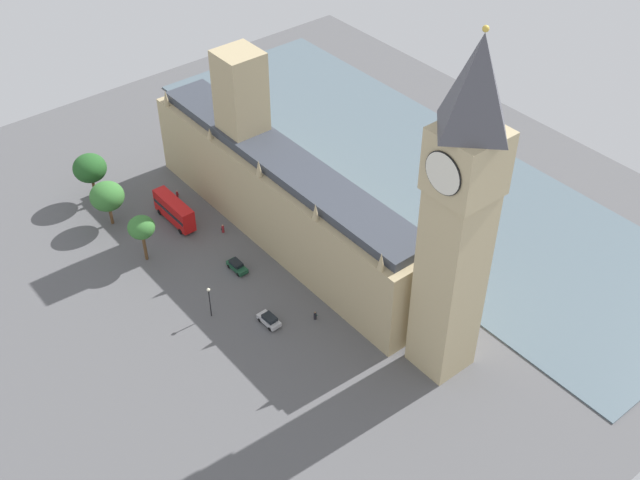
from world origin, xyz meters
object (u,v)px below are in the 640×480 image
(pedestrian_midblock, at_px, (223,229))
(plane_tree_trailing, at_px, (90,168))
(plane_tree_far_end, at_px, (107,196))
(street_lamp_kerbside, at_px, (209,297))
(clock_tower, at_px, (459,215))
(car_silver_by_river_gate, at_px, (269,320))
(parliament_building, at_px, (280,191))
(double_decker_bus_under_trees, at_px, (174,210))
(pedestrian_opposite_hall, at_px, (177,194))
(plane_tree_near_tower, at_px, (141,228))
(car_dark_green_corner, at_px, (237,266))
(pedestrian_leading, at_px, (315,316))

(pedestrian_midblock, xyz_separation_m, plane_tree_trailing, (13.11, -23.84, 6.14))
(plane_tree_far_end, xyz_separation_m, street_lamp_kerbside, (-1.03, 31.60, -1.89))
(clock_tower, bearing_deg, car_silver_by_river_gate, -55.22)
(parliament_building, height_order, double_decker_bus_under_trees, parliament_building)
(pedestrian_opposite_hall, relative_size, plane_tree_trailing, 0.16)
(plane_tree_near_tower, height_order, street_lamp_kerbside, plane_tree_near_tower)
(car_dark_green_corner, distance_m, pedestrian_leading, 17.81)
(parliament_building, height_order, pedestrian_opposite_hall, parliament_building)
(car_silver_by_river_gate, distance_m, pedestrian_opposite_hall, 38.81)
(car_silver_by_river_gate, relative_size, pedestrian_leading, 2.61)
(parliament_building, xyz_separation_m, plane_tree_trailing, (21.30, -30.62, -2.27))
(clock_tower, xyz_separation_m, plane_tree_trailing, (21.43, -69.96, -20.82))
(clock_tower, xyz_separation_m, pedestrian_midblock, (8.32, -46.12, -26.97))
(parliament_building, height_order, clock_tower, clock_tower)
(parliament_building, height_order, car_silver_by_river_gate, parliament_building)
(pedestrian_leading, bearing_deg, car_silver_by_river_gate, -118.76)
(clock_tower, xyz_separation_m, car_dark_green_corner, (12.14, -36.04, -26.85))
(pedestrian_opposite_hall, height_order, street_lamp_kerbside, street_lamp_kerbside)
(car_dark_green_corner, relative_size, street_lamp_kerbside, 0.71)
(clock_tower, bearing_deg, pedestrian_opposite_hall, -81.38)
(plane_tree_trailing, height_order, plane_tree_near_tower, plane_tree_trailing)
(plane_tree_near_tower, bearing_deg, pedestrian_leading, 114.49)
(clock_tower, distance_m, pedestrian_opposite_hall, 66.93)
(pedestrian_opposite_hall, bearing_deg, clock_tower, 75.25)
(pedestrian_opposite_hall, xyz_separation_m, plane_tree_trailing, (12.25, -9.43, 6.24))
(parliament_building, bearing_deg, street_lamp_kerbside, 24.68)
(parliament_building, bearing_deg, car_silver_by_river_gate, 48.21)
(car_dark_green_corner, relative_size, car_silver_by_river_gate, 1.02)
(car_dark_green_corner, bearing_deg, car_silver_by_river_gate, 75.58)
(parliament_building, bearing_deg, plane_tree_trailing, -55.18)
(parliament_building, xyz_separation_m, double_decker_bus_under_trees, (13.22, -14.88, -6.54))
(pedestrian_midblock, relative_size, plane_tree_trailing, 0.18)
(pedestrian_opposite_hall, distance_m, plane_tree_trailing, 16.67)
(clock_tower, distance_m, pedestrian_leading, 33.99)
(clock_tower, distance_m, double_decker_bus_under_trees, 61.22)
(plane_tree_far_end, height_order, street_lamp_kerbside, plane_tree_far_end)
(double_decker_bus_under_trees, xyz_separation_m, car_silver_by_river_gate, (2.08, 32.00, -1.75))
(clock_tower, distance_m, pedestrian_midblock, 54.07)
(pedestrian_midblock, bearing_deg, car_dark_green_corner, 164.41)
(parliament_building, xyz_separation_m, clock_tower, (-0.13, 39.34, 18.56))
(car_dark_green_corner, xyz_separation_m, plane_tree_trailing, (9.29, -33.92, 6.02))
(car_silver_by_river_gate, distance_m, pedestrian_leading, 7.32)
(double_decker_bus_under_trees, height_order, plane_tree_trailing, plane_tree_trailing)
(car_silver_by_river_gate, bearing_deg, plane_tree_near_tower, 103.44)
(car_dark_green_corner, xyz_separation_m, plane_tree_near_tower, (10.57, -12.25, 6.04))
(pedestrian_leading, height_order, plane_tree_far_end, plane_tree_far_end)
(plane_tree_far_end, relative_size, plane_tree_trailing, 0.91)
(clock_tower, distance_m, car_dark_green_corner, 46.56)
(car_silver_by_river_gate, distance_m, plane_tree_trailing, 48.48)
(pedestrian_leading, xyz_separation_m, plane_tree_near_tower, (13.58, -29.80, 6.20))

